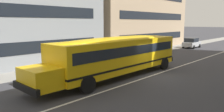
{
  "coord_description": "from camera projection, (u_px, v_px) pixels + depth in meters",
  "views": [
    {
      "loc": [
        -14.03,
        -8.83,
        4.12
      ],
      "look_at": [
        -3.5,
        0.89,
        1.88
      ],
      "focal_mm": 34.47,
      "sensor_mm": 36.0,
      "label": 1
    }
  ],
  "objects": [
    {
      "name": "school_bus",
      "position": [
        118.0,
        53.0,
        16.29
      ],
      "size": [
        13.69,
        3.26,
        3.06
      ],
      "rotation": [
        0.0,
        0.0,
        3.14
      ],
      "color": "yellow",
      "rests_on": "ground_plane"
    },
    {
      "name": "parked_car_silver_by_hydrant",
      "position": [
        192.0,
        43.0,
        35.13
      ],
      "size": [
        3.95,
        1.97,
        1.64
      ],
      "rotation": [
        0.0,
        0.0,
        0.03
      ],
      "color": "#B7BABF",
      "rests_on": "ground_plane"
    },
    {
      "name": "apartment_block_far_centre",
      "position": [
        133.0,
        7.0,
        36.48
      ],
      "size": [
        20.9,
        9.05,
        13.3
      ],
      "color": "tan",
      "rests_on": "ground_plane"
    },
    {
      "name": "ground_plane",
      "position": [
        151.0,
        76.0,
        16.74
      ],
      "size": [
        400.0,
        400.0,
        0.0
      ],
      "primitive_type": "plane",
      "color": "#38383D"
    },
    {
      "name": "lane_centreline",
      "position": [
        151.0,
        76.0,
        16.74
      ],
      "size": [
        110.0,
        0.16,
        0.01
      ],
      "primitive_type": "cube",
      "color": "silver",
      "rests_on": "ground_plane"
    },
    {
      "name": "sidewalk_far",
      "position": [
        85.0,
        63.0,
        21.99
      ],
      "size": [
        120.0,
        3.0,
        0.01
      ],
      "primitive_type": "cube",
      "color": "gray",
      "rests_on": "ground_plane"
    }
  ]
}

